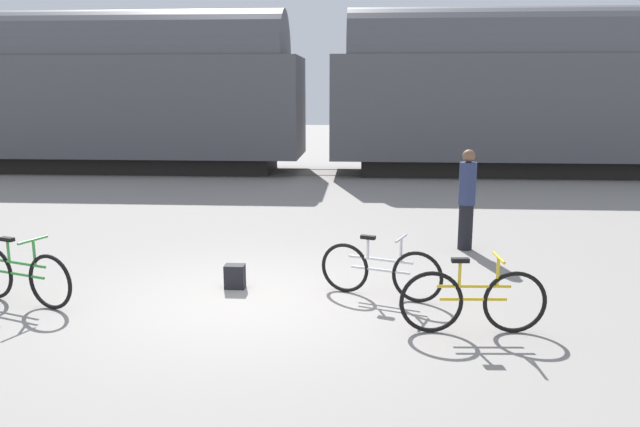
{
  "coord_description": "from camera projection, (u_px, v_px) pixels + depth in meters",
  "views": [
    {
      "loc": [
        1.54,
        -7.78,
        2.79
      ],
      "look_at": [
        0.96,
        0.57,
        1.1
      ],
      "focal_mm": 35.0,
      "sensor_mm": 36.0,
      "label": 1
    }
  ],
  "objects": [
    {
      "name": "freight_train",
      "position": [
        317.0,
        89.0,
        20.39
      ],
      "size": [
        52.35,
        3.16,
        5.29
      ],
      "color": "black",
      "rests_on": "ground_plane"
    },
    {
      "name": "person_in_navy",
      "position": [
        467.0,
        199.0,
        10.8
      ],
      "size": [
        0.29,
        0.29,
        1.76
      ],
      "rotation": [
        0.0,
        0.0,
        2.59
      ],
      "color": "black",
      "rests_on": "ground_plane"
    },
    {
      "name": "bicycle_silver",
      "position": [
        380.0,
        271.0,
        8.4
      ],
      "size": [
        1.63,
        0.65,
        0.86
      ],
      "color": "black",
      "rests_on": "ground_plane"
    },
    {
      "name": "rail_far",
      "position": [
        318.0,
        169.0,
        21.63
      ],
      "size": [
        64.35,
        0.07,
        0.01
      ],
      "primitive_type": "cube",
      "color": "#4C4238",
      "rests_on": "ground_plane"
    },
    {
      "name": "ground_plane",
      "position": [
        245.0,
        302.0,
        8.26
      ],
      "size": [
        80.0,
        80.0,
        0.0
      ],
      "primitive_type": "plane",
      "color": "gray"
    },
    {
      "name": "bicycle_green",
      "position": [
        21.0,
        275.0,
        8.14
      ],
      "size": [
        1.67,
        0.65,
        0.9
      ],
      "color": "black",
      "rests_on": "ground_plane"
    },
    {
      "name": "bicycle_yellow",
      "position": [
        473.0,
        300.0,
        7.17
      ],
      "size": [
        1.7,
        0.46,
        0.92
      ],
      "color": "black",
      "rests_on": "ground_plane"
    },
    {
      "name": "rail_near",
      "position": [
        315.0,
        175.0,
        20.23
      ],
      "size": [
        64.35,
        0.07,
        0.01
      ],
      "primitive_type": "cube",
      "color": "#4C4238",
      "rests_on": "ground_plane"
    },
    {
      "name": "backpack",
      "position": [
        235.0,
        276.0,
        8.82
      ],
      "size": [
        0.28,
        0.2,
        0.34
      ],
      "color": "black",
      "rests_on": "ground_plane"
    }
  ]
}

